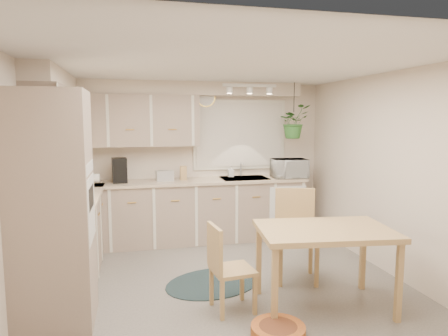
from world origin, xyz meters
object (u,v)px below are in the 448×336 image
at_px(braided_rug, 213,283).
at_px(microwave, 289,166).
at_px(chair_back, 297,236).
at_px(dining_table, 324,268).
at_px(pet_bed, 278,332).
at_px(chair_left, 233,267).

xyz_separation_m(braided_rug, microwave, (1.52, 1.53, 1.11)).
xyz_separation_m(chair_back, microwave, (0.56, 1.63, 0.60)).
relative_size(dining_table, braided_rug, 1.15).
bearing_deg(braided_rug, microwave, 45.14).
relative_size(chair_back, pet_bed, 2.22).
distance_m(pet_bed, microwave, 3.20).
bearing_deg(dining_table, braided_rug, 140.03).
relative_size(chair_left, chair_back, 0.83).
bearing_deg(microwave, braided_rug, -132.57).
height_order(dining_table, pet_bed, dining_table).
relative_size(chair_left, braided_rug, 0.77).
distance_m(dining_table, chair_back, 0.70).
relative_size(braided_rug, pet_bed, 2.38).
bearing_deg(chair_back, braided_rug, 9.15).
xyz_separation_m(dining_table, chair_left, (-0.88, 0.14, 0.03)).
xyz_separation_m(pet_bed, microwave, (1.21, 2.76, 1.07)).
xyz_separation_m(chair_left, pet_bed, (0.25, -0.58, -0.37)).
bearing_deg(pet_bed, chair_left, 113.52).
bearing_deg(chair_left, chair_back, 115.15).
height_order(chair_back, pet_bed, chair_back).
bearing_deg(pet_bed, dining_table, 34.82).
distance_m(dining_table, chair_left, 0.90).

